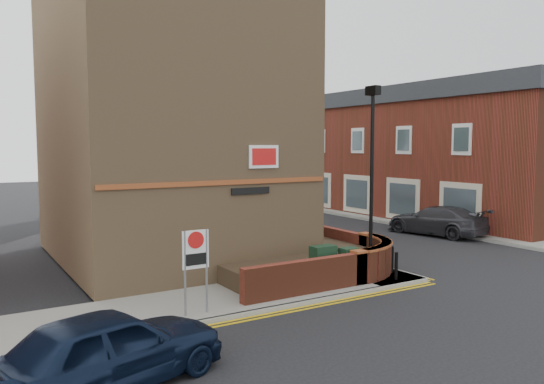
% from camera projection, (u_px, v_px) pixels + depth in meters
% --- Properties ---
extents(ground, '(120.00, 120.00, 0.00)m').
position_uv_depth(ground, '(357.00, 295.00, 15.94)').
color(ground, black).
rests_on(ground, ground).
extents(pavement_corner, '(13.00, 3.00, 0.12)m').
position_uv_depth(pavement_corner, '(230.00, 298.00, 15.38)').
color(pavement_corner, gray).
rests_on(pavement_corner, ground).
extents(pavement_main, '(2.00, 32.00, 0.12)m').
position_uv_depth(pavement_main, '(201.00, 222.00, 30.56)').
color(pavement_main, gray).
rests_on(pavement_main, ground).
extents(pavement_far, '(4.00, 40.00, 0.12)m').
position_uv_depth(pavement_far, '(379.00, 215.00, 33.74)').
color(pavement_far, gray).
rests_on(pavement_far, ground).
extents(kerb_side, '(13.00, 0.15, 0.12)m').
position_uv_depth(kerb_side, '(256.00, 312.00, 14.11)').
color(kerb_side, gray).
rests_on(kerb_side, ground).
extents(kerb_main_near, '(0.15, 32.00, 0.12)m').
position_uv_depth(kerb_main_near, '(217.00, 221.00, 31.08)').
color(kerb_main_near, gray).
rests_on(kerb_main_near, ground).
extents(kerb_main_far, '(0.15, 40.00, 0.12)m').
position_uv_depth(kerb_main_far, '(355.00, 217.00, 32.70)').
color(kerb_main_far, gray).
rests_on(kerb_main_far, ground).
extents(yellow_lines_side, '(13.00, 0.28, 0.01)m').
position_uv_depth(yellow_lines_side, '(261.00, 316.00, 13.90)').
color(yellow_lines_side, gold).
rests_on(yellow_lines_side, ground).
extents(yellow_lines_main, '(0.28, 32.00, 0.01)m').
position_uv_depth(yellow_lines_main, '(220.00, 222.00, 31.21)').
color(yellow_lines_main, gold).
rests_on(yellow_lines_main, ground).
extents(corner_building, '(8.95, 10.40, 13.60)m').
position_uv_depth(corner_building, '(169.00, 101.00, 20.71)').
color(corner_building, '#8E6E4B').
rests_on(corner_building, ground).
extents(garden_wall, '(6.80, 6.00, 1.20)m').
position_uv_depth(garden_wall, '(309.00, 277.00, 18.06)').
color(garden_wall, maroon).
rests_on(garden_wall, ground).
extents(lamppost, '(0.25, 0.50, 6.30)m').
position_uv_depth(lamppost, '(372.00, 180.00, 17.50)').
color(lamppost, black).
rests_on(lamppost, pavement_corner).
extents(utility_cabinet_large, '(0.80, 0.45, 1.20)m').
position_uv_depth(utility_cabinet_large, '(323.00, 264.00, 16.82)').
color(utility_cabinet_large, '#16321B').
rests_on(utility_cabinet_large, pavement_corner).
extents(utility_cabinet_small, '(0.55, 0.40, 1.10)m').
position_uv_depth(utility_cabinet_small, '(349.00, 265.00, 16.99)').
color(utility_cabinet_small, '#16321B').
rests_on(utility_cabinet_small, pavement_corner).
extents(bollard_near, '(0.11, 0.11, 0.90)m').
position_uv_depth(bollard_near, '(396.00, 266.00, 17.27)').
color(bollard_near, black).
rests_on(bollard_near, pavement_corner).
extents(bollard_far, '(0.11, 0.11, 0.90)m').
position_uv_depth(bollard_far, '(392.00, 259.00, 18.26)').
color(bollard_far, black).
rests_on(bollard_far, pavement_corner).
extents(zone_sign, '(0.72, 0.07, 2.20)m').
position_uv_depth(zone_sign, '(196.00, 256.00, 13.61)').
color(zone_sign, slate).
rests_on(zone_sign, pavement_corner).
extents(far_terrace, '(5.40, 30.40, 8.00)m').
position_uv_depth(far_terrace, '(357.00, 152.00, 37.57)').
color(far_terrace, maroon).
rests_on(far_terrace, ground).
extents(far_terrace_cream, '(5.40, 12.40, 8.00)m').
position_uv_depth(far_terrace_cream, '(225.00, 150.00, 55.40)').
color(far_terrace_cream, beige).
rests_on(far_terrace_cream, ground).
extents(tree_near, '(3.64, 3.65, 6.70)m').
position_uv_depth(tree_near, '(215.00, 142.00, 28.49)').
color(tree_near, '#382B1E').
rests_on(tree_near, pavement_main).
extents(tree_mid, '(4.03, 4.03, 7.42)m').
position_uv_depth(tree_mid, '(163.00, 135.00, 35.24)').
color(tree_mid, '#382B1E').
rests_on(tree_mid, pavement_main).
extents(tree_far, '(3.81, 3.81, 7.00)m').
position_uv_depth(tree_far, '(128.00, 140.00, 42.06)').
color(tree_far, '#382B1E').
rests_on(tree_far, pavement_main).
extents(traffic_light_assembly, '(0.20, 0.16, 4.20)m').
position_uv_depth(traffic_light_assembly, '(155.00, 169.00, 38.17)').
color(traffic_light_assembly, black).
rests_on(traffic_light_assembly, pavement_main).
extents(navy_hatchback, '(4.76, 2.95, 1.51)m').
position_uv_depth(navy_hatchback, '(110.00, 349.00, 9.72)').
color(navy_hatchback, black).
rests_on(navy_hatchback, ground).
extents(silver_car_near, '(3.48, 5.01, 1.57)m').
position_uv_depth(silver_car_near, '(258.00, 216.00, 28.10)').
color(silver_car_near, '#AAABB2').
rests_on(silver_car_near, ground).
extents(red_car_main, '(3.27, 4.66, 1.18)m').
position_uv_depth(red_car_main, '(209.00, 207.00, 33.66)').
color(red_car_main, maroon).
rests_on(red_car_main, ground).
extents(grey_car_far, '(2.93, 5.36, 1.47)m').
position_uv_depth(grey_car_far, '(436.00, 220.00, 26.61)').
color(grey_car_far, '#313136').
rests_on(grey_car_far, ground).
extents(silver_car_far, '(2.64, 3.91, 1.24)m').
position_uv_depth(silver_car_far, '(284.00, 200.00, 37.84)').
color(silver_car_far, '#B1B1B9').
rests_on(silver_car_far, ground).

